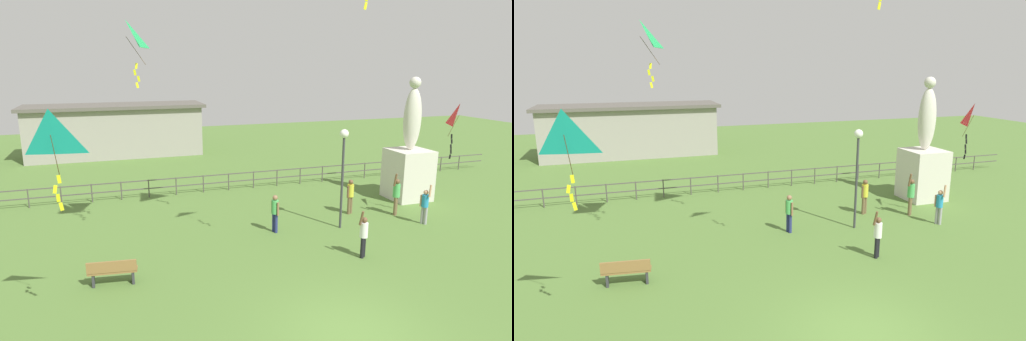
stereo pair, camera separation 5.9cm
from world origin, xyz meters
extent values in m
plane|color=#517533|center=(0.00, 0.00, 0.00)|extent=(80.00, 80.00, 0.00)
cube|color=beige|center=(8.84, 9.64, 1.28)|extent=(1.92, 1.92, 2.56)
ellipsoid|color=beige|center=(8.84, 9.64, 4.11)|extent=(0.90, 0.76, 3.09)
sphere|color=beige|center=(8.84, 9.64, 5.90)|extent=(0.56, 0.56, 0.56)
cylinder|color=#38383D|center=(3.50, 6.90, 1.94)|extent=(0.10, 0.10, 3.88)
sphere|color=white|center=(3.50, 6.90, 4.03)|extent=(0.36, 0.36, 0.36)
cube|color=olive|center=(-5.74, 4.72, 0.45)|extent=(1.54, 0.58, 0.06)
cube|color=olive|center=(-5.76, 4.54, 0.67)|extent=(1.50, 0.24, 0.36)
cube|color=#333338|center=(-6.34, 4.79, 0.23)|extent=(0.08, 0.36, 0.45)
cube|color=#333338|center=(-5.15, 4.65, 0.23)|extent=(0.08, 0.36, 0.45)
cylinder|color=brown|center=(6.66, 7.53, 0.43)|extent=(0.15, 0.15, 0.86)
cylinder|color=brown|center=(6.78, 7.65, 0.43)|extent=(0.15, 0.15, 0.86)
cylinder|color=#4CB259|center=(6.72, 7.59, 1.16)|extent=(0.31, 0.31, 0.61)
sphere|color=brown|center=(6.72, 7.59, 1.58)|extent=(0.23, 0.23, 0.23)
cylinder|color=brown|center=(6.53, 7.48, 1.70)|extent=(0.18, 0.18, 0.58)
cylinder|color=brown|center=(6.87, 7.73, 1.13)|extent=(0.09, 0.09, 0.58)
cylinder|color=navy|center=(0.70, 7.22, 0.40)|extent=(0.14, 0.14, 0.80)
cylinder|color=navy|center=(0.66, 7.38, 0.40)|extent=(0.14, 0.14, 0.80)
cylinder|color=#4CB259|center=(0.68, 7.30, 1.09)|extent=(0.29, 0.29, 0.57)
sphere|color=#8C6647|center=(0.68, 7.30, 1.48)|extent=(0.22, 0.22, 0.22)
cylinder|color=#8C6647|center=(0.73, 7.11, 1.05)|extent=(0.09, 0.09, 0.54)
cylinder|color=#8C6647|center=(0.63, 7.49, 1.05)|extent=(0.09, 0.09, 0.54)
cylinder|color=black|center=(2.74, 3.94, 0.38)|extent=(0.13, 0.13, 0.77)
cylinder|color=black|center=(2.86, 4.04, 0.38)|extent=(0.13, 0.13, 0.77)
cylinder|color=white|center=(2.80, 3.99, 1.04)|extent=(0.28, 0.28, 0.54)
sphere|color=brown|center=(2.80, 3.99, 1.42)|extent=(0.21, 0.21, 0.21)
cylinder|color=brown|center=(2.63, 3.91, 1.53)|extent=(0.18, 0.19, 0.52)
cylinder|color=brown|center=(2.95, 4.11, 1.01)|extent=(0.08, 0.08, 0.52)
cylinder|color=#99999E|center=(7.21, 6.11, 0.39)|extent=(0.13, 0.13, 0.77)
cylinder|color=#99999E|center=(7.13, 6.24, 0.39)|extent=(0.13, 0.13, 0.77)
cylinder|color=#268CBF|center=(7.17, 6.17, 1.05)|extent=(0.28, 0.28, 0.55)
sphere|color=tan|center=(7.17, 6.17, 1.42)|extent=(0.21, 0.21, 0.21)
cylinder|color=tan|center=(7.22, 5.99, 1.53)|extent=(0.19, 0.15, 0.53)
cylinder|color=tan|center=(7.08, 6.34, 1.01)|extent=(0.08, 0.08, 0.52)
cylinder|color=brown|center=(4.73, 8.35, 0.41)|extent=(0.14, 0.14, 0.83)
cylinder|color=brown|center=(4.87, 8.42, 0.41)|extent=(0.14, 0.14, 0.83)
cylinder|color=gold|center=(4.80, 8.39, 1.12)|extent=(0.30, 0.30, 0.58)
sphere|color=brown|center=(4.80, 8.39, 1.52)|extent=(0.22, 0.22, 0.22)
cylinder|color=brown|center=(4.62, 8.30, 1.08)|extent=(0.09, 0.09, 0.55)
cylinder|color=brown|center=(4.98, 8.48, 1.08)|extent=(0.09, 0.09, 0.55)
pyramid|color=#1EB759|center=(-4.75, 7.63, 7.70)|extent=(0.95, 1.21, 0.96)
cylinder|color=#4C381E|center=(-4.45, 7.53, 7.22)|extent=(0.62, 0.22, 0.96)
cube|color=yellow|center=(-4.47, 7.52, 6.71)|extent=(0.11, 0.02, 0.21)
cube|color=yellow|center=(-4.53, 7.49, 6.49)|extent=(0.11, 0.04, 0.21)
cube|color=yellow|center=(-4.41, 7.55, 6.27)|extent=(0.12, 0.04, 0.21)
cube|color=yellow|center=(-4.47, 7.52, 6.05)|extent=(0.12, 0.02, 0.21)
cube|color=yellow|center=(1.37, 2.36, 8.32)|extent=(0.12, 0.01, 0.21)
pyramid|color=red|center=(8.46, 6.13, 4.70)|extent=(0.73, 0.93, 0.93)
cylinder|color=#4C381E|center=(8.29, 6.21, 4.24)|extent=(0.35, 0.19, 0.93)
cube|color=black|center=(8.22, 6.18, 3.79)|extent=(0.10, 0.01, 0.20)
cube|color=black|center=(8.28, 6.21, 3.57)|extent=(0.09, 0.04, 0.20)
cube|color=black|center=(8.24, 6.19, 3.35)|extent=(0.09, 0.04, 0.20)
cube|color=black|center=(8.30, 6.22, 3.13)|extent=(0.08, 0.03, 0.20)
cube|color=black|center=(8.25, 6.19, 2.91)|extent=(0.10, 0.02, 0.21)
pyramid|color=#19B2B2|center=(-6.76, 1.77, 5.24)|extent=(1.06, 0.58, 1.09)
cylinder|color=#4C381E|center=(-6.73, 1.97, 4.70)|extent=(0.08, 0.42, 1.09)
cube|color=yellow|center=(-6.70, 1.98, 4.18)|extent=(0.10, 0.01, 0.20)
cube|color=yellow|center=(-6.80, 1.93, 3.96)|extent=(0.12, 0.02, 0.21)
cube|color=yellow|center=(-6.76, 1.96, 3.74)|extent=(0.09, 0.03, 0.20)
cube|color=yellow|center=(-6.71, 1.98, 3.52)|extent=(0.11, 0.02, 0.21)
cylinder|color=#4C4742|center=(-9.48, 14.00, 0.47)|extent=(0.06, 0.06, 0.95)
cylinder|color=#4C4742|center=(-8.02, 14.00, 0.47)|extent=(0.06, 0.06, 0.95)
cylinder|color=#4C4742|center=(-6.60, 14.00, 0.47)|extent=(0.06, 0.06, 0.95)
cylinder|color=#4C4742|center=(-5.17, 14.00, 0.47)|extent=(0.06, 0.06, 0.95)
cylinder|color=#4C4742|center=(-3.80, 14.00, 0.47)|extent=(0.06, 0.06, 0.95)
cylinder|color=#4C4742|center=(-2.38, 14.00, 0.47)|extent=(0.06, 0.06, 0.95)
cylinder|color=#4C4742|center=(-0.92, 14.00, 0.47)|extent=(0.06, 0.06, 0.95)
cylinder|color=#4C4742|center=(0.49, 14.00, 0.47)|extent=(0.06, 0.06, 0.95)
cylinder|color=#4C4742|center=(1.94, 14.00, 0.47)|extent=(0.06, 0.06, 0.95)
cylinder|color=#4C4742|center=(3.34, 14.00, 0.47)|extent=(0.06, 0.06, 0.95)
cylinder|color=#4C4742|center=(4.78, 14.00, 0.47)|extent=(0.06, 0.06, 0.95)
cylinder|color=#4C4742|center=(6.20, 14.00, 0.47)|extent=(0.06, 0.06, 0.95)
cylinder|color=#4C4742|center=(7.61, 14.00, 0.47)|extent=(0.06, 0.06, 0.95)
cylinder|color=#4C4742|center=(9.06, 14.00, 0.47)|extent=(0.06, 0.06, 0.95)
cylinder|color=#4C4742|center=(10.47, 14.00, 0.47)|extent=(0.06, 0.06, 0.95)
cylinder|color=#4C4742|center=(11.85, 14.00, 0.47)|extent=(0.06, 0.06, 0.95)
cylinder|color=#4C4742|center=(13.27, 14.00, 0.47)|extent=(0.06, 0.06, 0.95)
cylinder|color=#4C4742|center=(14.71, 14.00, 0.47)|extent=(0.06, 0.06, 0.95)
cylinder|color=#4C4742|center=(16.16, 14.00, 0.47)|extent=(0.06, 0.06, 0.95)
cube|color=#4C4742|center=(0.00, 14.00, 0.91)|extent=(36.00, 0.05, 0.05)
cube|color=#4C4742|center=(0.00, 14.00, 0.47)|extent=(36.00, 0.05, 0.05)
cube|color=gray|center=(-5.06, 26.00, 1.81)|extent=(12.41, 3.70, 3.62)
cube|color=#59544C|center=(-5.06, 26.00, 3.74)|extent=(13.01, 4.30, 0.24)
camera|label=1|loc=(-5.50, -8.87, 6.76)|focal=31.17mm
camera|label=2|loc=(-5.45, -8.89, 6.76)|focal=31.17mm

